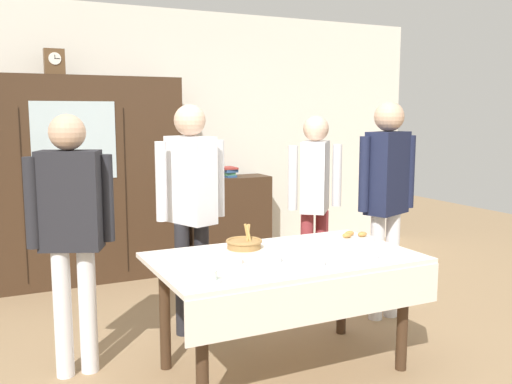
{
  "coord_description": "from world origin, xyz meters",
  "views": [
    {
      "loc": [
        -1.66,
        -3.23,
        1.64
      ],
      "look_at": [
        0.0,
        0.2,
        1.1
      ],
      "focal_mm": 39.76,
      "sensor_mm": 36.0,
      "label": 1
    }
  ],
  "objects_px": {
    "tea_cup_far_right": "(210,277)",
    "spoon_far_left": "(355,249)",
    "person_near_right_end": "(387,188)",
    "tea_cup_mid_left": "(319,262)",
    "pastry_plate": "(354,237)",
    "person_beside_shelf": "(315,190)",
    "bookshelf_low": "(228,219)",
    "tea_cup_near_right": "(236,261)",
    "dining_table": "(286,273)",
    "tea_cup_back_edge": "(275,259)",
    "person_behind_table_left": "(71,220)",
    "person_behind_table_right": "(191,196)",
    "spoon_near_right": "(296,269)",
    "tea_cup_far_left": "(372,256)",
    "bread_basket": "(244,243)",
    "book_stack": "(228,171)",
    "spoon_near_left": "(280,251)",
    "mantel_clock": "(54,62)",
    "wall_cabinet": "(73,181)"
  },
  "relations": [
    {
      "from": "tea_cup_near_right",
      "to": "person_behind_table_left",
      "type": "xyz_separation_m",
      "value": [
        -0.84,
        0.59,
        0.21
      ]
    },
    {
      "from": "pastry_plate",
      "to": "tea_cup_back_edge",
      "type": "bearing_deg",
      "value": -157.35
    },
    {
      "from": "book_stack",
      "to": "tea_cup_back_edge",
      "type": "relative_size",
      "value": 1.66
    },
    {
      "from": "tea_cup_mid_left",
      "to": "tea_cup_far_left",
      "type": "height_order",
      "value": "same"
    },
    {
      "from": "person_near_right_end",
      "to": "tea_cup_far_right",
      "type": "bearing_deg",
      "value": -156.41
    },
    {
      "from": "tea_cup_back_edge",
      "to": "pastry_plate",
      "type": "bearing_deg",
      "value": 22.65
    },
    {
      "from": "mantel_clock",
      "to": "bookshelf_low",
      "type": "bearing_deg",
      "value": 1.68
    },
    {
      "from": "spoon_far_left",
      "to": "mantel_clock",
      "type": "bearing_deg",
      "value": 120.05
    },
    {
      "from": "dining_table",
      "to": "tea_cup_mid_left",
      "type": "distance_m",
      "value": 0.32
    },
    {
      "from": "tea_cup_far_right",
      "to": "bread_basket",
      "type": "xyz_separation_m",
      "value": [
        0.47,
        0.59,
        0.01
      ]
    },
    {
      "from": "tea_cup_back_edge",
      "to": "spoon_far_left",
      "type": "relative_size",
      "value": 1.09
    },
    {
      "from": "bread_basket",
      "to": "person_behind_table_right",
      "type": "relative_size",
      "value": 0.14
    },
    {
      "from": "tea_cup_mid_left",
      "to": "tea_cup_near_right",
      "type": "xyz_separation_m",
      "value": [
        -0.41,
        0.25,
        -0.0
      ]
    },
    {
      "from": "book_stack",
      "to": "tea_cup_mid_left",
      "type": "bearing_deg",
      "value": -103.07
    },
    {
      "from": "person_beside_shelf",
      "to": "person_near_right_end",
      "type": "xyz_separation_m",
      "value": [
        0.29,
        -0.59,
        0.08
      ]
    },
    {
      "from": "dining_table",
      "to": "tea_cup_near_right",
      "type": "height_order",
      "value": "tea_cup_near_right"
    },
    {
      "from": "bookshelf_low",
      "to": "tea_cup_near_right",
      "type": "bearing_deg",
      "value": -112.17
    },
    {
      "from": "mantel_clock",
      "to": "person_near_right_end",
      "type": "xyz_separation_m",
      "value": [
        2.18,
        -2.09,
        -1.04
      ]
    },
    {
      "from": "person_behind_table_right",
      "to": "pastry_plate",
      "type": "bearing_deg",
      "value": -32.79
    },
    {
      "from": "spoon_far_left",
      "to": "pastry_plate",
      "type": "bearing_deg",
      "value": 55.66
    },
    {
      "from": "tea_cup_near_right",
      "to": "spoon_near_right",
      "type": "xyz_separation_m",
      "value": [
        0.27,
        -0.23,
        -0.02
      ]
    },
    {
      "from": "tea_cup_far_right",
      "to": "tea_cup_back_edge",
      "type": "bearing_deg",
      "value": 19.81
    },
    {
      "from": "dining_table",
      "to": "tea_cup_near_right",
      "type": "distance_m",
      "value": 0.39
    },
    {
      "from": "tea_cup_back_edge",
      "to": "person_behind_table_left",
      "type": "height_order",
      "value": "person_behind_table_left"
    },
    {
      "from": "book_stack",
      "to": "spoon_near_left",
      "type": "distance_m",
      "value": 2.61
    },
    {
      "from": "tea_cup_mid_left",
      "to": "spoon_near_left",
      "type": "relative_size",
      "value": 1.09
    },
    {
      "from": "spoon_far_left",
      "to": "person_behind_table_right",
      "type": "height_order",
      "value": "person_behind_table_right"
    },
    {
      "from": "pastry_plate",
      "to": "person_behind_table_left",
      "type": "distance_m",
      "value": 1.91
    },
    {
      "from": "pastry_plate",
      "to": "spoon_far_left",
      "type": "bearing_deg",
      "value": -124.34
    },
    {
      "from": "tea_cup_mid_left",
      "to": "pastry_plate",
      "type": "distance_m",
      "value": 0.81
    },
    {
      "from": "tea_cup_far_right",
      "to": "person_near_right_end",
      "type": "distance_m",
      "value": 1.96
    },
    {
      "from": "tea_cup_back_edge",
      "to": "spoon_near_right",
      "type": "height_order",
      "value": "tea_cup_back_edge"
    },
    {
      "from": "tea_cup_near_right",
      "to": "tea_cup_mid_left",
      "type": "bearing_deg",
      "value": -30.66
    },
    {
      "from": "tea_cup_near_right",
      "to": "person_near_right_end",
      "type": "height_order",
      "value": "person_near_right_end"
    },
    {
      "from": "person_behind_table_left",
      "to": "person_near_right_end",
      "type": "bearing_deg",
      "value": -1.17
    },
    {
      "from": "wall_cabinet",
      "to": "book_stack",
      "type": "height_order",
      "value": "wall_cabinet"
    },
    {
      "from": "bookshelf_low",
      "to": "person_beside_shelf",
      "type": "relative_size",
      "value": 0.58
    },
    {
      "from": "bookshelf_low",
      "to": "tea_cup_near_right",
      "type": "distance_m",
      "value": 2.92
    },
    {
      "from": "tea_cup_mid_left",
      "to": "tea_cup_far_left",
      "type": "xyz_separation_m",
      "value": [
        0.37,
        -0.01,
        0.0
      ]
    },
    {
      "from": "tea_cup_far_right",
      "to": "spoon_far_left",
      "type": "height_order",
      "value": "tea_cup_far_right"
    },
    {
      "from": "dining_table",
      "to": "person_behind_table_left",
      "type": "distance_m",
      "value": 1.36
    },
    {
      "from": "person_behind_table_left",
      "to": "person_beside_shelf",
      "type": "distance_m",
      "value": 2.14
    },
    {
      "from": "tea_cup_mid_left",
      "to": "person_behind_table_left",
      "type": "bearing_deg",
      "value": 146.31
    },
    {
      "from": "spoon_far_left",
      "to": "bookshelf_low",
      "type": "bearing_deg",
      "value": 85.0
    },
    {
      "from": "dining_table",
      "to": "tea_cup_back_edge",
      "type": "xyz_separation_m",
      "value": [
        -0.14,
        -0.11,
        0.13
      ]
    },
    {
      "from": "pastry_plate",
      "to": "spoon_near_right",
      "type": "bearing_deg",
      "value": -146.5
    },
    {
      "from": "tea_cup_near_right",
      "to": "person_near_right_end",
      "type": "xyz_separation_m",
      "value": [
        1.52,
        0.54,
        0.28
      ]
    },
    {
      "from": "wall_cabinet",
      "to": "person_near_right_end",
      "type": "distance_m",
      "value": 2.94
    },
    {
      "from": "spoon_far_left",
      "to": "spoon_near_right",
      "type": "height_order",
      "value": "same"
    },
    {
      "from": "book_stack",
      "to": "tea_cup_far_left",
      "type": "relative_size",
      "value": 1.66
    }
  ]
}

